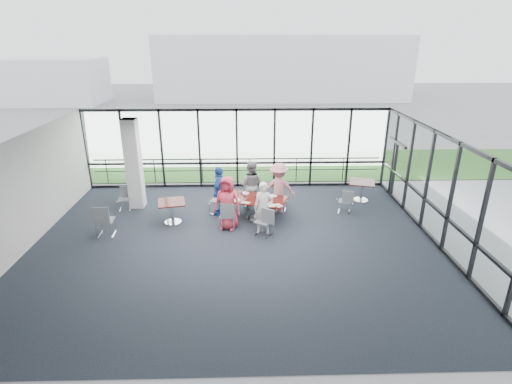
{
  "coord_description": "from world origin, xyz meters",
  "views": [
    {
      "loc": [
        0.33,
        -10.54,
        5.74
      ],
      "look_at": [
        0.66,
        1.45,
        1.1
      ],
      "focal_mm": 28.0,
      "sensor_mm": 36.0,
      "label": 1
    }
  ],
  "objects_px": {
    "chair_main_fr": "(280,199)",
    "chair_spare_r": "(345,201)",
    "chair_main_nl": "(227,215)",
    "chair_spare_lb": "(124,199)",
    "diner_end": "(220,191)",
    "chair_spare_la": "(105,220)",
    "diner_near_left": "(228,203)",
    "chair_main_fl": "(251,195)",
    "side_table_left": "(172,205)",
    "side_table_right": "(362,184)",
    "chair_main_end": "(218,200)",
    "main_table": "(256,202)",
    "chair_main_nr": "(264,222)",
    "diner_far_left": "(251,185)",
    "diner_far_right": "(279,188)",
    "structural_column": "(134,164)",
    "diner_near_right": "(264,208)"
  },
  "relations": [
    {
      "from": "structural_column",
      "to": "side_table_left",
      "type": "xyz_separation_m",
      "value": [
        1.5,
        -1.44,
        -0.97
      ]
    },
    {
      "from": "side_table_right",
      "to": "chair_spare_lb",
      "type": "distance_m",
      "value": 8.69
    },
    {
      "from": "structural_column",
      "to": "chair_spare_lb",
      "type": "bearing_deg",
      "value": -142.41
    },
    {
      "from": "diner_near_right",
      "to": "diner_end",
      "type": "height_order",
      "value": "diner_end"
    },
    {
      "from": "diner_far_left",
      "to": "chair_spare_la",
      "type": "relative_size",
      "value": 1.76
    },
    {
      "from": "side_table_left",
      "to": "chair_main_end",
      "type": "height_order",
      "value": "chair_main_end"
    },
    {
      "from": "chair_main_nl",
      "to": "structural_column",
      "type": "bearing_deg",
      "value": 155.35
    },
    {
      "from": "diner_near_left",
      "to": "chair_main_fr",
      "type": "bearing_deg",
      "value": 56.06
    },
    {
      "from": "diner_far_right",
      "to": "chair_main_nr",
      "type": "xyz_separation_m",
      "value": [
        -0.6,
        -1.79,
        -0.43
      ]
    },
    {
      "from": "chair_spare_la",
      "to": "diner_far_right",
      "type": "bearing_deg",
      "value": 13.75
    },
    {
      "from": "side_table_left",
      "to": "diner_far_right",
      "type": "xyz_separation_m",
      "value": [
        3.57,
        0.77,
        0.27
      ]
    },
    {
      "from": "diner_end",
      "to": "chair_main_end",
      "type": "xyz_separation_m",
      "value": [
        -0.09,
        0.08,
        -0.39
      ]
    },
    {
      "from": "diner_far_right",
      "to": "chair_main_end",
      "type": "relative_size",
      "value": 1.91
    },
    {
      "from": "diner_far_right",
      "to": "diner_end",
      "type": "relative_size",
      "value": 1.04
    },
    {
      "from": "chair_spare_la",
      "to": "chair_spare_r",
      "type": "relative_size",
      "value": 1.19
    },
    {
      "from": "chair_main_nr",
      "to": "diner_near_right",
      "type": "bearing_deg",
      "value": 122.57
    },
    {
      "from": "chair_spare_la",
      "to": "chair_main_nr",
      "type": "bearing_deg",
      "value": -4.69
    },
    {
      "from": "diner_end",
      "to": "chair_main_fl",
      "type": "distance_m",
      "value": 1.33
    },
    {
      "from": "chair_main_nl",
      "to": "chair_main_end",
      "type": "bearing_deg",
      "value": 112.59
    },
    {
      "from": "side_table_right",
      "to": "diner_end",
      "type": "relative_size",
      "value": 0.65
    },
    {
      "from": "side_table_left",
      "to": "diner_end",
      "type": "distance_m",
      "value": 1.69
    },
    {
      "from": "chair_main_fl",
      "to": "chair_spare_r",
      "type": "relative_size",
      "value": 1.05
    },
    {
      "from": "main_table",
      "to": "diner_far_left",
      "type": "height_order",
      "value": "diner_far_left"
    },
    {
      "from": "side_table_left",
      "to": "diner_near_left",
      "type": "bearing_deg",
      "value": -14.42
    },
    {
      "from": "diner_end",
      "to": "chair_main_fl",
      "type": "xyz_separation_m",
      "value": [
        1.08,
        0.66,
        -0.42
      ]
    },
    {
      "from": "main_table",
      "to": "chair_main_fl",
      "type": "distance_m",
      "value": 1.15
    },
    {
      "from": "chair_main_end",
      "to": "chair_spare_r",
      "type": "xyz_separation_m",
      "value": [
        4.44,
        -0.07,
        -0.05
      ]
    },
    {
      "from": "diner_end",
      "to": "chair_spare_la",
      "type": "relative_size",
      "value": 1.71
    },
    {
      "from": "diner_far_right",
      "to": "chair_main_fr",
      "type": "height_order",
      "value": "diner_far_right"
    },
    {
      "from": "main_table",
      "to": "chair_spare_la",
      "type": "xyz_separation_m",
      "value": [
        -4.67,
        -1.05,
        -0.13
      ]
    },
    {
      "from": "diner_near_left",
      "to": "chair_main_nl",
      "type": "distance_m",
      "value": 0.42
    },
    {
      "from": "chair_main_end",
      "to": "diner_far_right",
      "type": "bearing_deg",
      "value": 111.48
    },
    {
      "from": "diner_end",
      "to": "chair_spare_lb",
      "type": "relative_size",
      "value": 2.15
    },
    {
      "from": "side_table_left",
      "to": "chair_main_nl",
      "type": "distance_m",
      "value": 1.91
    },
    {
      "from": "chair_main_nl",
      "to": "chair_main_nr",
      "type": "distance_m",
      "value": 1.26
    },
    {
      "from": "chair_main_fr",
      "to": "chair_main_end",
      "type": "xyz_separation_m",
      "value": [
        -2.21,
        -0.23,
        0.04
      ]
    },
    {
      "from": "chair_spare_la",
      "to": "diner_end",
      "type": "bearing_deg",
      "value": 20.89
    },
    {
      "from": "diner_near_left",
      "to": "chair_main_fl",
      "type": "distance_m",
      "value": 1.99
    },
    {
      "from": "diner_near_left",
      "to": "diner_far_right",
      "type": "distance_m",
      "value": 2.12
    },
    {
      "from": "diner_end",
      "to": "chair_main_fr",
      "type": "bearing_deg",
      "value": 115.26
    },
    {
      "from": "diner_far_right",
      "to": "diner_near_left",
      "type": "bearing_deg",
      "value": 42.44
    },
    {
      "from": "chair_main_fr",
      "to": "chair_spare_r",
      "type": "distance_m",
      "value": 2.25
    },
    {
      "from": "side_table_right",
      "to": "chair_main_nr",
      "type": "relative_size",
      "value": 1.18
    },
    {
      "from": "main_table",
      "to": "side_table_left",
      "type": "distance_m",
      "value": 2.77
    },
    {
      "from": "diner_near_left",
      "to": "chair_spare_r",
      "type": "xyz_separation_m",
      "value": [
        4.03,
        1.14,
        -0.46
      ]
    },
    {
      "from": "chair_main_nl",
      "to": "chair_spare_lb",
      "type": "distance_m",
      "value": 4.07
    },
    {
      "from": "side_table_right",
      "to": "chair_spare_r",
      "type": "xyz_separation_m",
      "value": [
        -0.89,
        -1.09,
        -0.22
      ]
    },
    {
      "from": "side_table_left",
      "to": "chair_spare_lb",
      "type": "xyz_separation_m",
      "value": [
        -1.89,
        1.14,
        -0.23
      ]
    },
    {
      "from": "chair_main_fr",
      "to": "chair_spare_lb",
      "type": "height_order",
      "value": "chair_main_fr"
    },
    {
      "from": "diner_end",
      "to": "chair_spare_r",
      "type": "distance_m",
      "value": 4.37
    }
  ]
}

